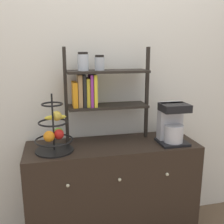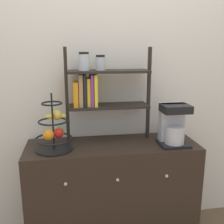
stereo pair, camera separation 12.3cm
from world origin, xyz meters
TOP-DOWN VIEW (x-y plane):
  - wall_back at (0.00, 0.47)m, footprint 7.00×0.05m
  - sideboard at (0.00, 0.21)m, footprint 1.28×0.45m
  - coffee_maker at (0.45, 0.15)m, footprint 0.21×0.20m
  - fruit_stand at (-0.42, 0.18)m, footprint 0.27×0.27m
  - shelf_hutch at (-0.10, 0.32)m, footprint 0.65×0.20m

SIDE VIEW (x-z plane):
  - sideboard at x=0.00m, z-range 0.00..0.81m
  - fruit_stand at x=-0.42m, z-range 0.74..1.15m
  - coffee_maker at x=0.45m, z-range 0.81..1.11m
  - shelf_hutch at x=-0.10m, z-range 0.87..1.59m
  - wall_back at x=0.00m, z-range 0.00..2.60m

